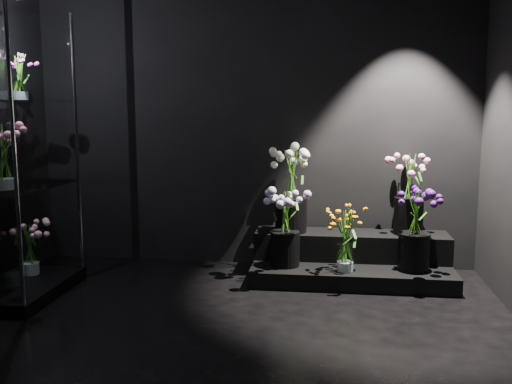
# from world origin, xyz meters

# --- Properties ---
(floor) EXTENTS (4.00, 4.00, 0.00)m
(floor) POSITION_xyz_m (0.00, 0.00, 0.00)
(floor) COLOR black
(floor) RESTS_ON ground
(wall_back) EXTENTS (4.00, 0.00, 4.00)m
(wall_back) POSITION_xyz_m (0.00, 2.00, 1.40)
(wall_back) COLOR black
(wall_back) RESTS_ON floor
(wall_front) EXTENTS (4.00, 0.00, 4.00)m
(wall_front) POSITION_xyz_m (0.00, -2.00, 1.40)
(wall_front) COLOR black
(wall_front) RESTS_ON floor
(display_riser) EXTENTS (1.67, 0.74, 0.37)m
(display_riser) POSITION_xyz_m (0.89, 1.67, 0.15)
(display_riser) COLOR black
(display_riser) RESTS_ON floor
(display_case) EXTENTS (0.60, 1.00, 2.21)m
(display_case) POSITION_xyz_m (-1.68, 0.86, 1.10)
(display_case) COLOR black
(display_case) RESTS_ON floor
(bouquet_orange_bells) EXTENTS (0.32, 0.32, 0.50)m
(bouquet_orange_bells) POSITION_xyz_m (0.83, 1.36, 0.40)
(bouquet_orange_bells) COLOR white
(bouquet_orange_bells) RESTS_ON display_riser
(bouquet_lilac) EXTENTS (0.44, 0.44, 0.67)m
(bouquet_lilac) POSITION_xyz_m (0.33, 1.46, 0.52)
(bouquet_lilac) COLOR black
(bouquet_lilac) RESTS_ON display_riser
(bouquet_purple) EXTENTS (0.43, 0.43, 0.66)m
(bouquet_purple) POSITION_xyz_m (1.38, 1.46, 0.51)
(bouquet_purple) COLOR black
(bouquet_purple) RESTS_ON display_riser
(bouquet_cream_roses) EXTENTS (0.42, 0.42, 0.76)m
(bouquet_cream_roses) POSITION_xyz_m (0.36, 1.73, 0.79)
(bouquet_cream_roses) COLOR black
(bouquet_cream_roses) RESTS_ON display_riser
(bouquet_pink_roses) EXTENTS (0.38, 0.38, 0.69)m
(bouquet_pink_roses) POSITION_xyz_m (1.37, 1.76, 0.76)
(bouquet_pink_roses) COLOR black
(bouquet_pink_roses) RESTS_ON display_riser
(bouquet_case_pink) EXTENTS (0.34, 0.34, 0.48)m
(bouquet_case_pink) POSITION_xyz_m (-1.67, 0.71, 1.11)
(bouquet_case_pink) COLOR white
(bouquet_case_pink) RESTS_ON display_case
(bouquet_case_magenta) EXTENTS (0.27, 0.27, 0.36)m
(bouquet_case_magenta) POSITION_xyz_m (-1.69, 1.01, 1.70)
(bouquet_case_magenta) COLOR white
(bouquet_case_magenta) RESTS_ON display_case
(bouquet_case_base_pink) EXTENTS (0.42, 0.42, 0.42)m
(bouquet_case_base_pink) POSITION_xyz_m (-1.72, 1.08, 0.33)
(bouquet_case_base_pink) COLOR white
(bouquet_case_base_pink) RESTS_ON display_case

